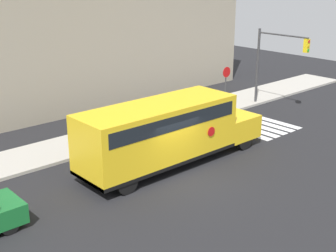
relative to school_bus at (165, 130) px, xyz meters
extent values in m
plane|color=black|center=(-0.38, -1.61, -1.73)|extent=(60.00, 60.00, 0.00)
cube|color=#B2ADA3|center=(-0.38, 4.89, -1.65)|extent=(44.00, 3.00, 0.15)
cube|color=#9E937F|center=(-0.38, 11.39, 4.48)|extent=(32.00, 4.00, 12.41)
cube|color=white|center=(6.41, 0.39, -1.72)|extent=(0.50, 3.20, 0.01)
cube|color=white|center=(7.11, 0.39, -1.72)|extent=(0.50, 3.20, 0.01)
cube|color=white|center=(7.81, 0.39, -1.72)|extent=(0.50, 3.20, 0.01)
cube|color=white|center=(8.51, 0.39, -1.72)|extent=(0.50, 3.20, 0.01)
cube|color=white|center=(9.21, 0.39, -1.72)|extent=(0.50, 3.20, 0.01)
cube|color=yellow|center=(-0.43, 0.00, 0.02)|extent=(7.63, 2.50, 2.58)
cube|color=yellow|center=(4.43, 0.00, -0.70)|extent=(2.09, 2.50, 1.15)
cube|color=black|center=(-0.43, 0.00, -1.20)|extent=(7.63, 2.54, 0.16)
cube|color=black|center=(-0.43, 0.00, 0.76)|extent=(7.02, 2.53, 0.64)
cylinder|color=red|center=(1.67, -1.29, -0.11)|extent=(0.44, 0.02, 0.44)
cylinder|color=black|center=(4.33, 1.08, -1.23)|extent=(1.00, 0.30, 1.00)
cylinder|color=black|center=(4.33, -1.08, -1.23)|extent=(1.00, 0.30, 1.00)
cylinder|color=black|center=(-3.04, 1.08, -1.23)|extent=(1.00, 0.30, 1.00)
cylinder|color=black|center=(-3.04, -1.08, -1.23)|extent=(1.00, 0.30, 1.00)
cylinder|color=black|center=(-7.88, -0.85, -1.41)|extent=(0.64, 0.22, 0.64)
cylinder|color=#38383A|center=(8.99, 4.35, -0.49)|extent=(0.07, 0.07, 2.46)
cylinder|color=red|center=(8.99, 4.30, 0.71)|extent=(0.67, 0.03, 0.67)
cylinder|color=#38383A|center=(11.48, 3.81, 0.78)|extent=(0.16, 0.16, 5.01)
cylinder|color=#38383A|center=(11.48, 2.01, 3.04)|extent=(0.10, 3.60, 0.10)
cube|color=yellow|center=(11.48, 0.31, 2.59)|extent=(0.28, 0.28, 0.80)
cylinder|color=red|center=(11.48, 0.16, 2.85)|extent=(0.18, 0.02, 0.18)
cylinder|color=#EAB214|center=(11.48, 0.16, 2.59)|extent=(0.18, 0.02, 0.18)
cylinder|color=green|center=(11.48, 0.16, 2.33)|extent=(0.18, 0.02, 0.18)
camera|label=1|loc=(-13.18, -14.97, 6.95)|focal=50.00mm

